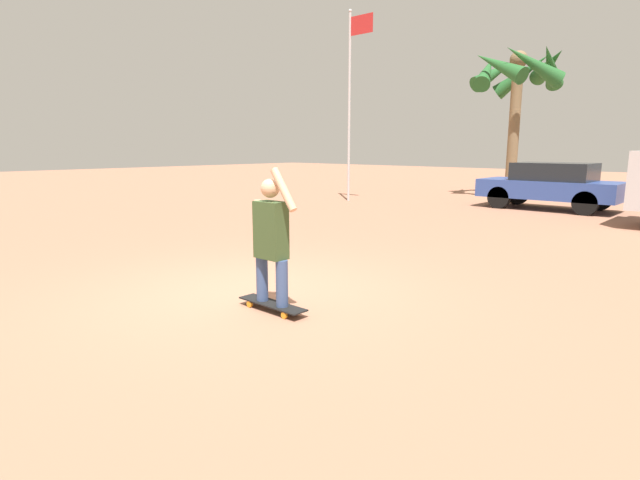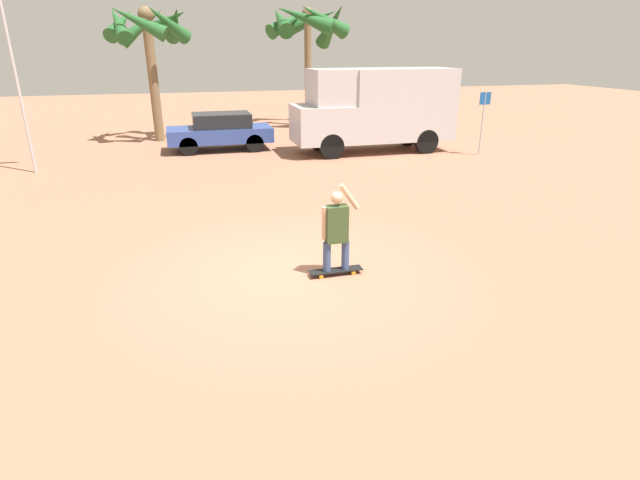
% 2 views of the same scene
% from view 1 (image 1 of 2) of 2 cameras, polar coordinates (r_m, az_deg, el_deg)
% --- Properties ---
extents(ground_plane, '(80.00, 80.00, 0.00)m').
position_cam_1_polar(ground_plane, '(6.71, -7.69, -6.00)').
color(ground_plane, '#A36B51').
extents(skateboard, '(0.96, 0.23, 0.09)m').
position_cam_1_polar(skateboard, '(5.94, -5.48, -7.35)').
color(skateboard, black).
rests_on(skateboard, ground_plane).
extents(person_skateboarder, '(0.68, 0.22, 1.59)m').
position_cam_1_polar(person_skateboarder, '(5.75, -5.63, 0.54)').
color(person_skateboarder, '#384C7A').
rests_on(person_skateboarder, skateboard).
extents(parked_car_blue, '(4.02, 1.74, 1.43)m').
position_cam_1_polar(parked_car_blue, '(16.97, 24.87, 5.76)').
color(parked_car_blue, black).
rests_on(parked_car_blue, ground_plane).
extents(palm_tree_center_background, '(3.55, 3.56, 5.56)m').
position_cam_1_polar(palm_tree_center_background, '(20.65, 21.73, 17.10)').
color(palm_tree_center_background, brown).
rests_on(palm_tree_center_background, ground_plane).
extents(flagpole, '(1.02, 0.12, 6.48)m').
position_cam_1_polar(flagpole, '(18.00, 3.60, 16.42)').
color(flagpole, '#B7B7BC').
rests_on(flagpole, ground_plane).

